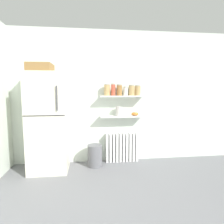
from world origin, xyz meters
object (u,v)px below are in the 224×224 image
storage_jar_2 (119,90)px  trash_bin (95,156)px  refrigerator (48,120)px  storage_jar_5 (138,90)px  shelf_bowl (135,114)px  storage_jar_0 (107,90)px  radiator (122,147)px  storage_jar_1 (113,90)px  vase (118,111)px  storage_jar_4 (132,90)px  storage_jar_3 (126,91)px

storage_jar_2 → trash_bin: 1.34m
refrigerator → storage_jar_5: (1.68, 0.21, 0.53)m
refrigerator → storage_jar_5: refrigerator is taller
shelf_bowl → storage_jar_0: bearing=180.0°
radiator → storage_jar_1: (-0.18, -0.03, 1.16)m
radiator → shelf_bowl: size_ratio=4.48×
storage_jar_1 → storage_jar_5: 0.49m
vase → storage_jar_1: bearing=180.0°
storage_jar_1 → storage_jar_2: 0.12m
storage_jar_0 → storage_jar_4: bearing=0.0°
refrigerator → storage_jar_2: bearing=9.0°
storage_jar_2 → storage_jar_1: bearing=180.0°
shelf_bowl → refrigerator: bearing=-172.7°
storage_jar_3 → storage_jar_5: size_ratio=0.86×
refrigerator → storage_jar_5: size_ratio=9.31×
radiator → storage_jar_3: (0.06, -0.03, 1.13)m
storage_jar_5 → shelf_bowl: size_ratio=1.40×
storage_jar_2 → vase: bearing=180.0°
storage_jar_1 → trash_bin: 1.31m
storage_jar_3 → shelf_bowl: size_ratio=1.20×
radiator → shelf_bowl: shelf_bowl is taller
storage_jar_0 → storage_jar_4: 0.49m
storage_jar_1 → refrigerator: bearing=-170.0°
storage_jar_5 → trash_bin: bearing=-170.0°
refrigerator → storage_jar_3: size_ratio=10.87×
storage_jar_0 → storage_jar_4: size_ratio=1.07×
radiator → storage_jar_5: bearing=-5.7°
refrigerator → shelf_bowl: bearing=7.3°
storage_jar_0 → refrigerator: bearing=-168.9°
vase → shelf_bowl: (0.33, 0.00, -0.06)m
trash_bin → storage_jar_1: bearing=22.2°
storage_jar_0 → shelf_bowl: 0.73m
storage_jar_3 → storage_jar_5: bearing=0.0°
storage_jar_2 → radiator: bearing=26.3°
refrigerator → storage_jar_4: refrigerator is taller
refrigerator → vase: 1.32m
radiator → vase: vase is taller
trash_bin → radiator: bearing=18.1°
storage_jar_1 → storage_jar_3: bearing=-0.0°
storage_jar_1 → storage_jar_5: bearing=0.0°
storage_jar_1 → trash_bin: bearing=-157.8°
shelf_bowl → vase: bearing=180.0°
storage_jar_0 → storage_jar_1: size_ratio=0.96×
storage_jar_5 → trash_bin: storage_jar_5 is taller
storage_jar_3 → shelf_bowl: (0.19, 0.00, -0.45)m
storage_jar_1 → vase: 0.43m
storage_jar_2 → shelf_bowl: bearing=0.0°
storage_jar_0 → trash_bin: size_ratio=0.55×
storage_jar_2 → shelf_bowl: (0.31, 0.00, -0.47)m
storage_jar_4 → trash_bin: storage_jar_4 is taller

